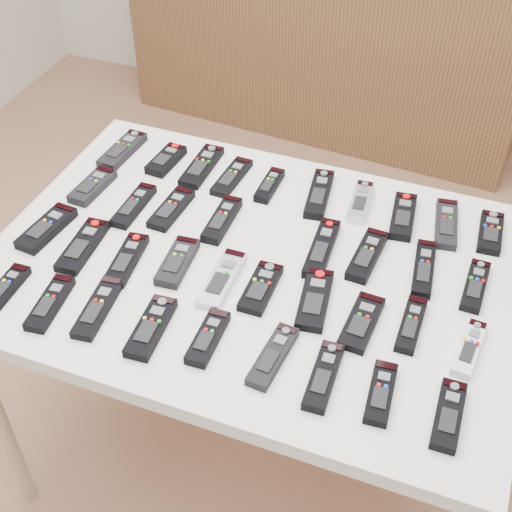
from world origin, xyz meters
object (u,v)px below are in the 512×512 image
(remote_5, at_px, (319,194))
(remote_2, at_px, (202,166))
(remote_14, at_px, (322,248))
(remote_1, at_px, (166,160))
(remote_22, at_px, (222,279))
(remote_25, at_px, (362,322))
(remote_0, at_px, (122,150))
(remote_4, at_px, (269,185))
(remote_11, at_px, (134,206))
(remote_16, at_px, (424,269))
(remote_32, at_px, (208,338))
(remote_20, at_px, (127,259))
(remote_33, at_px, (273,356))
(remote_23, at_px, (261,288))
(remote_9, at_px, (490,233))
(remote_13, at_px, (222,220))
(remote_30, at_px, (98,308))
(remote_15, at_px, (367,255))
(remote_17, at_px, (475,286))
(remote_19, at_px, (83,246))
(remote_3, at_px, (232,177))
(remote_26, at_px, (411,325))
(remote_10, at_px, (93,186))
(sideboard, at_px, (324,39))
(remote_24, at_px, (315,299))
(remote_8, at_px, (446,224))
(remote_12, at_px, (171,209))
(remote_28, at_px, (6,288))
(remote_34, at_px, (324,376))
(remote_18, at_px, (47,228))
(remote_36, at_px, (449,415))
(remote_27, at_px, (469,349))
(table, at_px, (256,280))
(remote_6, at_px, (361,202))
(remote_31, at_px, (151,327))
(remote_21, at_px, (177,262))

(remote_5, bearing_deg, remote_2, 171.04)
(remote_14, bearing_deg, remote_1, 155.11)
(remote_22, xyz_separation_m, remote_25, (0.33, -0.02, 0.00))
(remote_0, height_order, remote_4, remote_0)
(remote_11, height_order, remote_16, same)
(remote_25, xyz_separation_m, remote_32, (-0.29, -0.16, 0.00))
(remote_0, relative_size, remote_20, 1.05)
(remote_5, distance_m, remote_33, 0.56)
(remote_23, bearing_deg, remote_9, 38.66)
(remote_13, distance_m, remote_16, 0.50)
(remote_30, bearing_deg, remote_5, 53.19)
(remote_15, height_order, remote_23, remote_15)
(remote_13, bearing_deg, remote_15, -1.53)
(remote_17, bearing_deg, remote_19, -166.17)
(remote_14, relative_size, remote_20, 1.18)
(remote_33, bearing_deg, remote_3, 124.90)
(remote_4, relative_size, remote_30, 0.77)
(remote_16, relative_size, remote_26, 1.16)
(remote_10, bearing_deg, remote_9, 14.07)
(sideboard, relative_size, remote_24, 10.19)
(remote_14, height_order, remote_33, remote_14)
(remote_15, distance_m, remote_32, 0.44)
(remote_25, bearing_deg, remote_8, 77.13)
(remote_12, xyz_separation_m, remote_28, (-0.22, -0.39, 0.00))
(remote_25, bearing_deg, remote_34, -98.25)
(remote_8, height_order, remote_32, remote_32)
(remote_9, relative_size, remote_25, 0.93)
(remote_26, height_order, remote_34, remote_34)
(remote_16, bearing_deg, remote_23, -156.21)
(remote_13, distance_m, remote_17, 0.62)
(remote_14, height_order, remote_18, same)
(remote_22, relative_size, remote_36, 1.18)
(remote_8, xyz_separation_m, remote_27, (0.11, -0.39, 0.00))
(remote_33, bearing_deg, remote_17, 49.84)
(remote_5, bearing_deg, table, -110.37)
(remote_11, height_order, remote_22, remote_11)
(remote_5, bearing_deg, remote_28, -141.53)
(table, distance_m, remote_4, 0.30)
(remote_5, height_order, remote_30, remote_5)
(remote_18, xyz_separation_m, remote_26, (0.90, 0.01, -0.00))
(remote_9, bearing_deg, remote_15, -146.94)
(table, distance_m, remote_6, 0.35)
(remote_22, bearing_deg, remote_12, 138.33)
(remote_14, distance_m, remote_34, 0.38)
(table, height_order, remote_26, remote_26)
(remote_27, distance_m, remote_36, 0.18)
(table, distance_m, remote_1, 0.48)
(remote_25, relative_size, remote_31, 0.95)
(remote_24, bearing_deg, remote_21, 171.53)
(remote_33, bearing_deg, remote_21, 153.48)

